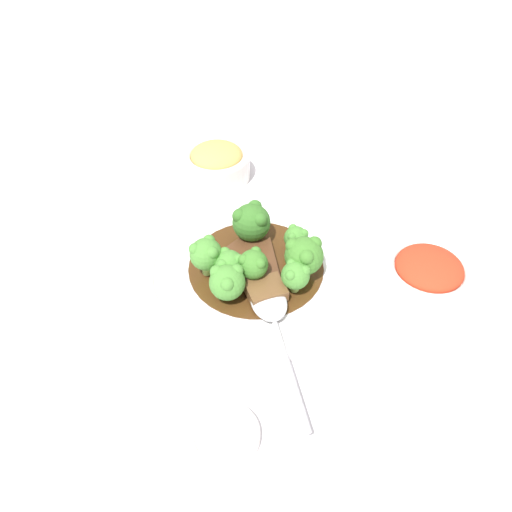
{
  "coord_description": "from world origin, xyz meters",
  "views": [
    {
      "loc": [
        -0.45,
        -0.14,
        0.49
      ],
      "look_at": [
        0.0,
        0.0,
        0.03
      ],
      "focal_mm": 35.0,
      "sensor_mm": 36.0,
      "label": 1
    }
  ],
  "objects_px": {
    "broccoli_floret_0": "(251,222)",
    "broccoli_floret_7": "(296,238)",
    "broccoli_floret_5": "(227,282)",
    "broccoli_floret_3": "(206,254)",
    "broccoli_floret_1": "(295,275)",
    "broccoli_floret_6": "(253,264)",
    "main_plate": "(256,269)",
    "beef_strip_2": "(262,259)",
    "serving_spoon": "(272,311)",
    "broccoli_floret_2": "(304,255)",
    "side_bowl_appetizer": "(217,163)",
    "sauce_dish": "(225,435)",
    "broccoli_floret_4": "(229,265)",
    "side_bowl_kimchi": "(426,276)",
    "beef_strip_0": "(266,291)",
    "beef_strip_1": "(231,257)"
  },
  "relations": [
    {
      "from": "broccoli_floret_4",
      "to": "broccoli_floret_6",
      "type": "distance_m",
      "value": 0.03
    },
    {
      "from": "broccoli_floret_1",
      "to": "side_bowl_appetizer",
      "type": "xyz_separation_m",
      "value": [
        0.23,
        0.19,
        -0.02
      ]
    },
    {
      "from": "serving_spoon",
      "to": "beef_strip_1",
      "type": "bearing_deg",
      "value": 45.47
    },
    {
      "from": "broccoli_floret_3",
      "to": "broccoli_floret_1",
      "type": "bearing_deg",
      "value": -88.49
    },
    {
      "from": "main_plate",
      "to": "broccoli_floret_3",
      "type": "bearing_deg",
      "value": 120.08
    },
    {
      "from": "beef_strip_0",
      "to": "broccoli_floret_6",
      "type": "relative_size",
      "value": 1.25
    },
    {
      "from": "broccoli_floret_1",
      "to": "broccoli_floret_6",
      "type": "distance_m",
      "value": 0.05
    },
    {
      "from": "broccoli_floret_0",
      "to": "broccoli_floret_7",
      "type": "bearing_deg",
      "value": -93.06
    },
    {
      "from": "serving_spoon",
      "to": "broccoli_floret_5",
      "type": "bearing_deg",
      "value": 77.51
    },
    {
      "from": "broccoli_floret_7",
      "to": "broccoli_floret_6",
      "type": "bearing_deg",
      "value": 151.83
    },
    {
      "from": "broccoli_floret_4",
      "to": "broccoli_floret_2",
      "type": "bearing_deg",
      "value": -69.01
    },
    {
      "from": "main_plate",
      "to": "broccoli_floret_2",
      "type": "bearing_deg",
      "value": -90.28
    },
    {
      "from": "broccoli_floret_3",
      "to": "broccoli_floret_7",
      "type": "relative_size",
      "value": 1.42
    },
    {
      "from": "broccoli_floret_5",
      "to": "broccoli_floret_3",
      "type": "bearing_deg",
      "value": 51.28
    },
    {
      "from": "broccoli_floret_6",
      "to": "side_bowl_kimchi",
      "type": "bearing_deg",
      "value": -74.19
    },
    {
      "from": "broccoli_floret_7",
      "to": "serving_spoon",
      "type": "xyz_separation_m",
      "value": [
        -0.12,
        0.0,
        -0.02
      ]
    },
    {
      "from": "side_bowl_kimchi",
      "to": "beef_strip_0",
      "type": "bearing_deg",
      "value": 112.55
    },
    {
      "from": "broccoli_floret_6",
      "to": "serving_spoon",
      "type": "relative_size",
      "value": 0.26
    },
    {
      "from": "main_plate",
      "to": "broccoli_floret_7",
      "type": "bearing_deg",
      "value": -46.0
    },
    {
      "from": "broccoli_floret_1",
      "to": "main_plate",
      "type": "bearing_deg",
      "value": 63.58
    },
    {
      "from": "beef_strip_2",
      "to": "broccoli_floret_0",
      "type": "xyz_separation_m",
      "value": [
        0.04,
        0.03,
        0.03
      ]
    },
    {
      "from": "main_plate",
      "to": "sauce_dish",
      "type": "height_order",
      "value": "main_plate"
    },
    {
      "from": "broccoli_floret_4",
      "to": "broccoli_floret_6",
      "type": "height_order",
      "value": "broccoli_floret_6"
    },
    {
      "from": "broccoli_floret_7",
      "to": "side_bowl_kimchi",
      "type": "distance_m",
      "value": 0.18
    },
    {
      "from": "broccoli_floret_2",
      "to": "broccoli_floret_6",
      "type": "relative_size",
      "value": 1.19
    },
    {
      "from": "broccoli_floret_4",
      "to": "main_plate",
      "type": "bearing_deg",
      "value": -36.69
    },
    {
      "from": "main_plate",
      "to": "beef_strip_2",
      "type": "relative_size",
      "value": 3.57
    },
    {
      "from": "broccoli_floret_7",
      "to": "side_bowl_appetizer",
      "type": "relative_size",
      "value": 0.35
    },
    {
      "from": "broccoli_floret_0",
      "to": "side_bowl_appetizer",
      "type": "relative_size",
      "value": 0.53
    },
    {
      "from": "broccoli_floret_3",
      "to": "beef_strip_1",
      "type": "bearing_deg",
      "value": -34.35
    },
    {
      "from": "broccoli_floret_5",
      "to": "side_bowl_appetizer",
      "type": "bearing_deg",
      "value": 22.61
    },
    {
      "from": "broccoli_floret_6",
      "to": "broccoli_floret_2",
      "type": "bearing_deg",
      "value": -63.21
    },
    {
      "from": "beef_strip_0",
      "to": "sauce_dish",
      "type": "xyz_separation_m",
      "value": [
        -0.18,
        -0.01,
        -0.02
      ]
    },
    {
      "from": "beef_strip_0",
      "to": "side_bowl_appetizer",
      "type": "bearing_deg",
      "value": 31.97
    },
    {
      "from": "broccoli_floret_4",
      "to": "broccoli_floret_5",
      "type": "bearing_deg",
      "value": -164.5
    },
    {
      "from": "beef_strip_2",
      "to": "broccoli_floret_6",
      "type": "height_order",
      "value": "broccoli_floret_6"
    },
    {
      "from": "broccoli_floret_0",
      "to": "broccoli_floret_3",
      "type": "xyz_separation_m",
      "value": [
        -0.08,
        0.04,
        0.0
      ]
    },
    {
      "from": "broccoli_floret_7",
      "to": "broccoli_floret_0",
      "type": "bearing_deg",
      "value": 86.94
    },
    {
      "from": "broccoli_floret_5",
      "to": "serving_spoon",
      "type": "distance_m",
      "value": 0.07
    },
    {
      "from": "beef_strip_2",
      "to": "broccoli_floret_2",
      "type": "distance_m",
      "value": 0.06
    },
    {
      "from": "broccoli_floret_4",
      "to": "broccoli_floret_6",
      "type": "relative_size",
      "value": 0.89
    },
    {
      "from": "beef_strip_0",
      "to": "broccoli_floret_5",
      "type": "relative_size",
      "value": 1.3
    },
    {
      "from": "beef_strip_2",
      "to": "broccoli_floret_6",
      "type": "xyz_separation_m",
      "value": [
        -0.04,
        0.0,
        0.03
      ]
    },
    {
      "from": "beef_strip_0",
      "to": "side_bowl_appetizer",
      "type": "distance_m",
      "value": 0.29
    },
    {
      "from": "broccoli_floret_0",
      "to": "side_bowl_kimchi",
      "type": "distance_m",
      "value": 0.24
    },
    {
      "from": "broccoli_floret_2",
      "to": "broccoli_floret_7",
      "type": "distance_m",
      "value": 0.05
    },
    {
      "from": "broccoli_floret_0",
      "to": "broccoli_floret_7",
      "type": "height_order",
      "value": "broccoli_floret_0"
    },
    {
      "from": "broccoli_floret_3",
      "to": "broccoli_floret_6",
      "type": "xyz_separation_m",
      "value": [
        0.0,
        -0.06,
        -0.0
      ]
    },
    {
      "from": "broccoli_floret_1",
      "to": "side_bowl_kimchi",
      "type": "distance_m",
      "value": 0.17
    },
    {
      "from": "beef_strip_1",
      "to": "broccoli_floret_4",
      "type": "height_order",
      "value": "broccoli_floret_4"
    }
  ]
}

